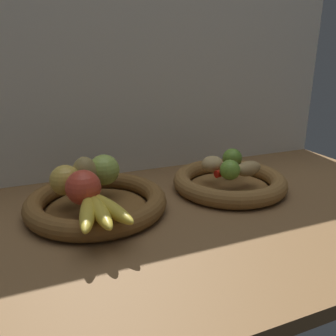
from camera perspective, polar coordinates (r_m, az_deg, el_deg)
The scene contains 14 objects.
ground_plane at distance 91.13cm, azimuth 1.05°, elevation -6.61°, with size 140.00×90.00×3.00cm, color brown.
back_wall at distance 111.14cm, azimuth -5.22°, elevation 13.41°, with size 140.00×3.00×55.00cm.
fruit_bowl_left at distance 86.99cm, azimuth -11.66°, elevation -5.61°, with size 34.42×34.42×4.74cm.
fruit_bowl_right at distance 100.17cm, azimuth 10.07°, elevation -2.24°, with size 32.05×32.05×4.74cm.
apple_green_back at distance 89.84cm, azimuth -10.48°, elevation -0.30°, with size 7.91×7.91×7.91cm, color #99B74C.
apple_red_front at distance 79.12cm, azimuth -13.78°, elevation -3.13°, with size 7.91×7.91×7.91cm, color #CC422D.
apple_golden_left at distance 85.54cm, azimuth -16.55°, elevation -1.94°, with size 7.34×7.34×7.34cm, color gold.
pear_brown at distance 87.59cm, azimuth -13.53°, elevation -0.84°, with size 6.10×6.21×8.36cm, color olive.
banana_bunch_front at distance 73.45cm, azimuth -11.39°, elevation -6.67°, with size 12.13×19.34×3.21cm.
potato_oblong at distance 99.11cm, azimuth 7.32°, elevation 0.64°, with size 6.31×5.93×4.64cm, color tan.
potato_small at distance 97.81cm, azimuth 13.08°, elevation -0.08°, with size 8.37×4.46×4.17cm, color #A38451.
lime_near at distance 93.54cm, azimuth 10.16°, elevation -0.31°, with size 5.48×5.48×5.48cm, color #6B9E33.
lime_far at distance 103.62cm, azimuth 10.54°, elevation 1.60°, with size 5.77×5.77×5.77cm, color olive.
chili_pepper at distance 98.99cm, azimuth 11.26°, elevation -0.35°, with size 2.14×2.14×14.49cm, color red.
Camera 1 is at (-33.16, -75.65, 37.00)cm, focal length 37.01 mm.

